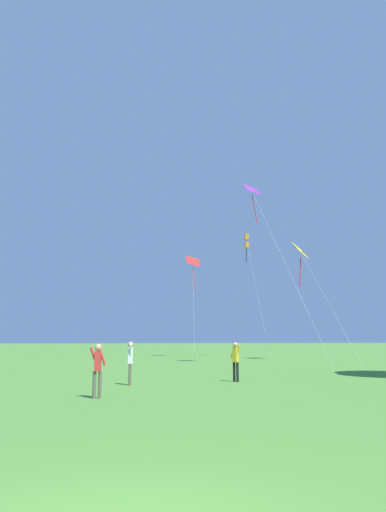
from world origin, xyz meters
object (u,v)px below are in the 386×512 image
Objects in this scene: kite_orange_box at (247,242)px; person_far_back at (236,358)px; kite_red_high at (193,268)px; person_in_blue_jacket at (130,359)px; kite_purple_streamer at (255,199)px; person_in_red_shirt at (98,365)px; kite_yellow_diamond at (301,258)px.

person_far_back is at bearing -107.35° from kite_orange_box.
kite_orange_box reaches higher than kite_red_high.
person_in_blue_jacket is (-7.35, -28.25, -7.87)m from kite_red_high.
person_in_blue_jacket is at bearing -124.61° from kite_purple_streamer.
kite_purple_streamer is at bearing -103.85° from kite_orange_box.
person_in_red_shirt is (-10.55, -17.65, -10.92)m from kite_purple_streamer.
person_in_blue_jacket is (-9.40, -13.63, -10.90)m from kite_purple_streamer.
kite_yellow_diamond is (5.84, 5.80, -3.28)m from kite_purple_streamer.
kite_purple_streamer reaches higher than kite_yellow_diamond.
kite_yellow_diamond is at bearing -48.19° from kite_red_high.
kite_red_high is 6.46m from kite_orange_box.
kite_yellow_diamond is 6.14× the size of person_in_blue_jacket.
kite_yellow_diamond is 22.93m from person_far_back.
kite_red_high is 15.07m from kite_purple_streamer.
kite_red_high is at bearing 75.41° from person_in_blue_jacket.
person_far_back is (4.38, 0.72, -0.02)m from person_in_blue_jacket.
kite_red_high is 6.31× the size of person_far_back.
kite_purple_streamer is (-3.69, -14.98, 0.09)m from kite_orange_box.
kite_red_high is 28.79m from person_far_back.
kite_purple_streamer reaches higher than person_far_back.
kite_purple_streamer is 8.19× the size of person_in_red_shirt.
kite_red_high is at bearing 131.81° from kite_yellow_diamond.
kite_yellow_diamond is (2.15, -9.19, -3.19)m from kite_orange_box.
kite_orange_box is at bearing 72.65° from person_far_back.
person_far_back is at bearing 9.34° from person_in_blue_jacket.
kite_orange_box is 7.91× the size of person_in_red_shirt.
kite_orange_box is at bearing 103.15° from kite_yellow_diamond.
kite_purple_streamer reaches higher than person_in_red_shirt.
person_far_back is at bearing 40.63° from person_in_red_shirt.
kite_orange_box is 7.86× the size of person_far_back.
kite_orange_box is (5.75, 0.36, 2.94)m from kite_red_high.
kite_red_high is at bearing 75.25° from person_in_red_shirt.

